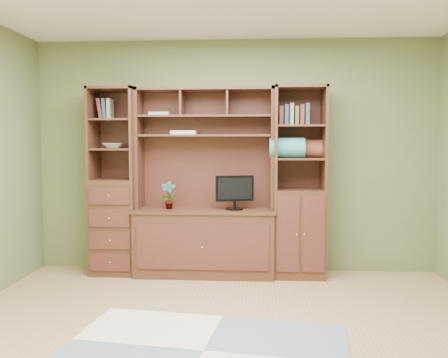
# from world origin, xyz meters

# --- Properties ---
(room) EXTENTS (4.60, 4.10, 2.64)m
(room) POSITION_xyz_m (0.00, 0.00, 1.30)
(room) COLOR tan
(room) RESTS_ON ground
(center_hutch) EXTENTS (1.54, 0.53, 2.05)m
(center_hutch) POSITION_xyz_m (-0.31, 1.73, 1.02)
(center_hutch) COLOR #452518
(center_hutch) RESTS_ON ground
(left_tower) EXTENTS (0.50, 0.45, 2.05)m
(left_tower) POSITION_xyz_m (-1.31, 1.77, 1.02)
(left_tower) COLOR #452518
(left_tower) RESTS_ON ground
(right_tower) EXTENTS (0.55, 0.45, 2.05)m
(right_tower) POSITION_xyz_m (0.71, 1.77, 1.02)
(right_tower) COLOR #452518
(right_tower) RESTS_ON ground
(rug) EXTENTS (2.15, 1.58, 0.01)m
(rug) POSITION_xyz_m (-0.12, -0.20, 0.01)
(rug) COLOR #ABAFB0
(rug) RESTS_ON ground
(monitor) EXTENTS (0.45, 0.28, 0.51)m
(monitor) POSITION_xyz_m (0.02, 1.70, 0.98)
(monitor) COLOR black
(monitor) RESTS_ON center_hutch
(orchid) EXTENTS (0.16, 0.11, 0.31)m
(orchid) POSITION_xyz_m (-0.70, 1.70, 0.88)
(orchid) COLOR #995D33
(orchid) RESTS_ON center_hutch
(magazines) EXTENTS (0.27, 0.20, 0.04)m
(magazines) POSITION_xyz_m (-0.55, 1.82, 1.56)
(magazines) COLOR beige
(magazines) RESTS_ON center_hutch
(bowl) EXTENTS (0.23, 0.23, 0.06)m
(bowl) POSITION_xyz_m (-1.32, 1.77, 1.42)
(bowl) COLOR beige
(bowl) RESTS_ON left_tower
(blanket_teal) EXTENTS (0.37, 0.21, 0.21)m
(blanket_teal) POSITION_xyz_m (0.57, 1.73, 1.40)
(blanket_teal) COLOR teal
(blanket_teal) RESTS_ON right_tower
(blanket_red) EXTENTS (0.36, 0.20, 0.20)m
(blanket_red) POSITION_xyz_m (0.81, 1.85, 1.39)
(blanket_red) COLOR brown
(blanket_red) RESTS_ON right_tower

